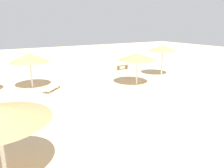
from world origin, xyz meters
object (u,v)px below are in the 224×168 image
parasol_4 (163,48)px  parasol_5 (137,57)px  lounger_3 (52,86)px  bench_0 (123,67)px  parasol_3 (30,58)px

parasol_4 → parasol_5: parasol_4 is taller
lounger_3 → bench_0: (9.02, 3.75, 0.03)m
parasol_4 → bench_0: size_ratio=1.96×
bench_0 → parasol_3: bearing=-167.7°
parasol_4 → lounger_3: size_ratio=1.66×
parasol_3 → parasol_5: bearing=-24.3°
parasol_4 → parasol_3: bearing=170.4°
parasol_5 → bench_0: size_ratio=2.04×
parasol_4 → lounger_3: parasol_4 is taller
bench_0 → lounger_3: bearing=-157.4°
parasol_5 → lounger_3: 7.19m
parasol_4 → lounger_3: bearing=177.4°
bench_0 → parasol_5: bearing=-112.9°
parasol_3 → parasol_4: size_ratio=1.00×
parasol_5 → parasol_4: bearing=19.3°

